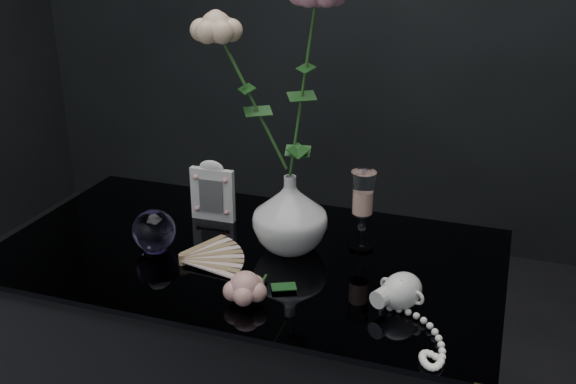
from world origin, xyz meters
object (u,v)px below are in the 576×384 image
at_px(wine_glass, 362,211).
at_px(paperweight, 154,231).
at_px(loose_rose, 245,287).
at_px(vase, 290,213).
at_px(picture_frame, 213,190).
at_px(pearl_jar, 402,289).

height_order(wine_glass, paperweight, wine_glass).
bearing_deg(paperweight, loose_rose, -26.22).
bearing_deg(loose_rose, vase, 92.20).
relative_size(picture_frame, loose_rose, 0.82).
bearing_deg(pearl_jar, paperweight, -160.45).
height_order(wine_glass, pearl_jar, wine_glass).
distance_m(paperweight, loose_rose, 0.29).
relative_size(vase, paperweight, 1.82).
bearing_deg(picture_frame, vase, -22.14).
bearing_deg(vase, loose_rose, -91.87).
xyz_separation_m(wine_glass, loose_rose, (-0.15, -0.28, -0.06)).
bearing_deg(vase, wine_glass, 20.29).
distance_m(vase, loose_rose, 0.23).
bearing_deg(loose_rose, picture_frame, 128.05).
relative_size(vase, wine_glass, 0.95).
relative_size(vase, pearl_jar, 0.68).
relative_size(wine_glass, paperweight, 1.91).
height_order(vase, loose_rose, vase).
bearing_deg(vase, pearl_jar, -29.59).
height_order(vase, wine_glass, wine_glass).
distance_m(wine_glass, paperweight, 0.44).
distance_m(vase, picture_frame, 0.23).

